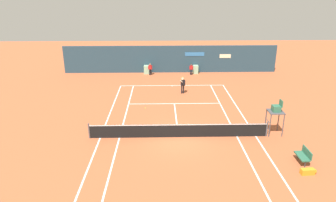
# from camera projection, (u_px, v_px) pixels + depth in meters

# --- Properties ---
(ground_plane) EXTENTS (80.00, 80.00, 0.01)m
(ground_plane) POSITION_uv_depth(u_px,v_px,m) (178.00, 133.00, 21.44)
(ground_plane) COLOR #B25633
(tennis_net) EXTENTS (12.10, 0.10, 1.07)m
(tennis_net) POSITION_uv_depth(u_px,v_px,m) (179.00, 130.00, 20.72)
(tennis_net) COLOR #4C4C51
(tennis_net) RESTS_ON ground_plane
(sponsor_back_wall) EXTENTS (25.00, 1.02, 3.17)m
(sponsor_back_wall) POSITION_uv_depth(u_px,v_px,m) (171.00, 60.00, 36.28)
(sponsor_back_wall) COLOR #233D4C
(sponsor_back_wall) RESTS_ON ground_plane
(umpire_chair) EXTENTS (1.00, 1.00, 2.49)m
(umpire_chair) POSITION_uv_depth(u_px,v_px,m) (276.00, 111.00, 20.81)
(umpire_chair) COLOR #47474C
(umpire_chair) RESTS_ON ground_plane
(player_bench) EXTENTS (0.54, 1.17, 0.88)m
(player_bench) POSITION_uv_depth(u_px,v_px,m) (304.00, 155.00, 17.69)
(player_bench) COLOR #38383D
(player_bench) RESTS_ON ground_plane
(equipment_bag) EXTENTS (0.89, 0.36, 0.32)m
(equipment_bag) POSITION_uv_depth(u_px,v_px,m) (309.00, 171.00, 16.72)
(equipment_bag) COLOR orange
(equipment_bag) RESTS_ON ground_plane
(player_on_baseline) EXTENTS (0.50, 0.76, 1.80)m
(player_on_baseline) POSITION_uv_depth(u_px,v_px,m) (183.00, 84.00, 29.17)
(player_on_baseline) COLOR black
(player_on_baseline) RESTS_ON ground_plane
(ball_kid_left_post) EXTENTS (0.42, 0.19, 1.27)m
(ball_kid_left_post) POSITION_uv_depth(u_px,v_px,m) (191.00, 69.00, 35.50)
(ball_kid_left_post) COLOR black
(ball_kid_left_post) RESTS_ON ground_plane
(ball_kid_right_post) EXTENTS (0.46, 0.19, 1.36)m
(ball_kid_right_post) POSITION_uv_depth(u_px,v_px,m) (150.00, 68.00, 35.38)
(ball_kid_right_post) COLOR black
(ball_kid_right_post) RESTS_ON ground_plane
(tennis_ball_by_sideline) EXTENTS (0.07, 0.07, 0.07)m
(tennis_ball_by_sideline) POSITION_uv_depth(u_px,v_px,m) (217.00, 99.00, 27.93)
(tennis_ball_by_sideline) COLOR #CCE033
(tennis_ball_by_sideline) RESTS_ON ground_plane
(tennis_ball_near_service_line) EXTENTS (0.07, 0.07, 0.07)m
(tennis_ball_near_service_line) POSITION_uv_depth(u_px,v_px,m) (145.00, 108.00, 25.87)
(tennis_ball_near_service_line) COLOR #CCE033
(tennis_ball_near_service_line) RESTS_ON ground_plane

